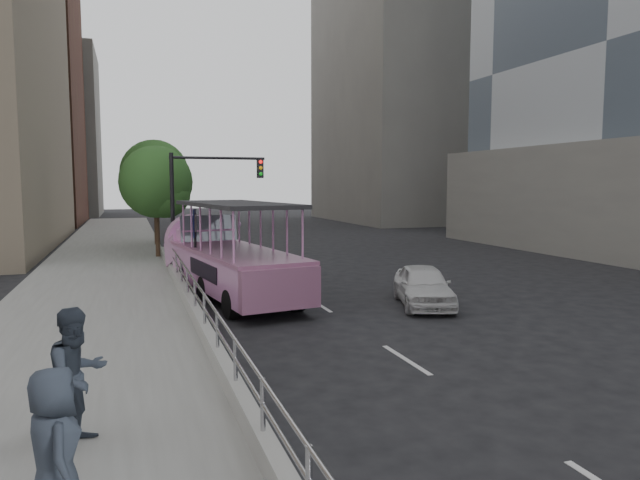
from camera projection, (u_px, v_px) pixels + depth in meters
ground at (332, 340)px, 14.13m from camera, size 160.00×160.00×0.00m
sidewalk at (102, 282)px, 21.73m from camera, size 5.50×80.00×0.30m
kerb_wall at (195, 313)px, 14.98m from camera, size 0.24×30.00×0.36m
guardrail at (195, 288)px, 14.92m from camera, size 0.07×22.00×0.71m
duck_boat at (225, 260)px, 20.06m from camera, size 3.80×10.03×3.25m
car at (423, 285)px, 18.05m from camera, size 2.65×4.11×1.30m
pedestrian_mid at (77, 376)px, 7.75m from camera, size 1.17×1.16×1.90m
pedestrian_far at (55, 451)px, 5.76m from camera, size 0.74×0.95×1.73m
parking_sign at (195, 242)px, 19.76m from camera, size 0.18×0.66×2.99m
traffic_signal at (200, 192)px, 25.04m from camera, size 4.20×0.32×5.20m
street_tree_near at (158, 185)px, 27.74m from camera, size 3.52×3.52×5.72m
street_tree_far at (157, 176)px, 33.41m from camera, size 3.97×3.97×6.45m
midrise_stone_a at (429, 69)px, 60.42m from camera, size 20.00×20.00×32.00m
midrise_stone_b at (28, 133)px, 68.48m from camera, size 16.00×14.00×20.00m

